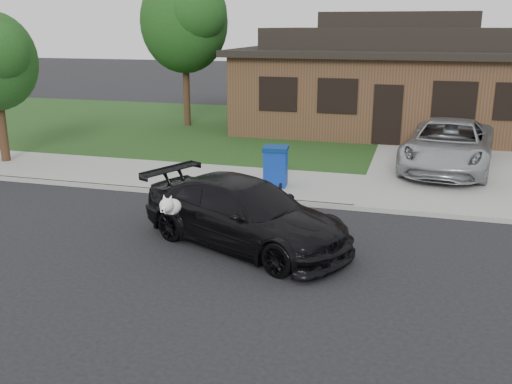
# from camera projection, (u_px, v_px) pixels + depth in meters

# --- Properties ---
(ground) EXTENTS (120.00, 120.00, 0.00)m
(ground) POSITION_uv_depth(u_px,v_px,m) (146.00, 246.00, 11.45)
(ground) COLOR black
(ground) RESTS_ON ground
(sidewalk) EXTENTS (60.00, 3.00, 0.12)m
(sidewalk) POSITION_uv_depth(u_px,v_px,m) (226.00, 181.00, 16.05)
(sidewalk) COLOR gray
(sidewalk) RESTS_ON ground
(curb) EXTENTS (60.00, 0.12, 0.12)m
(curb) POSITION_uv_depth(u_px,v_px,m) (208.00, 195.00, 14.66)
(curb) COLOR gray
(curb) RESTS_ON ground
(lawn) EXTENTS (60.00, 13.00, 0.13)m
(lawn) POSITION_uv_depth(u_px,v_px,m) (289.00, 132.00, 23.43)
(lawn) COLOR #193814
(lawn) RESTS_ON ground
(driveway) EXTENTS (4.50, 13.00, 0.14)m
(driveway) POSITION_uv_depth(u_px,v_px,m) (444.00, 156.00, 19.07)
(driveway) COLOR gray
(driveway) RESTS_ON ground
(sedan) EXTENTS (4.96, 3.55, 1.33)m
(sedan) POSITION_uv_depth(u_px,v_px,m) (245.00, 213.00, 11.33)
(sedan) COLOR black
(sedan) RESTS_ON ground
(minivan) EXTENTS (3.04, 5.47, 1.45)m
(minivan) POSITION_uv_depth(u_px,v_px,m) (448.00, 145.00, 16.87)
(minivan) COLOR #A3A7AA
(minivan) RESTS_ON driveway
(recycling_bin) EXTENTS (0.71, 0.73, 1.07)m
(recycling_bin) POSITION_uv_depth(u_px,v_px,m) (276.00, 166.00, 15.20)
(recycling_bin) COLOR #0D2F96
(recycling_bin) RESTS_ON sidewalk
(house) EXTENTS (12.60, 8.60, 4.65)m
(house) POSITION_uv_depth(u_px,v_px,m) (395.00, 79.00, 23.63)
(house) COLOR #422B1C
(house) RESTS_ON ground
(tree_0) EXTENTS (3.78, 3.60, 6.34)m
(tree_0) POSITION_uv_depth(u_px,v_px,m) (187.00, 20.00, 23.22)
(tree_0) COLOR #332114
(tree_0) RESTS_ON ground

